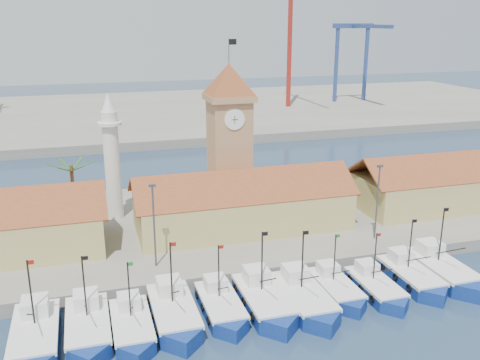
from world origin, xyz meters
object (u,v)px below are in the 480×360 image
object	(u,v)px
clock_tower	(229,135)
minaret	(112,157)
boat_5	(265,302)
boat_0	(35,338)

from	to	relation	value
clock_tower	minaret	bearing A→B (deg)	172.39
boat_5	minaret	xyz separation A→B (m)	(-11.93, 25.38, 8.90)
boat_0	clock_tower	distance (m)	35.05
clock_tower	minaret	world-z (taller)	clock_tower
boat_0	boat_5	world-z (taller)	boat_5
boat_5	minaret	world-z (taller)	minaret
boat_5	clock_tower	size ratio (longest dim) A/B	0.47
clock_tower	boat_5	bearing A→B (deg)	-97.48
minaret	boat_0	bearing A→B (deg)	-108.56
boat_0	boat_5	xyz separation A→B (m)	(20.48, 0.07, 0.01)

